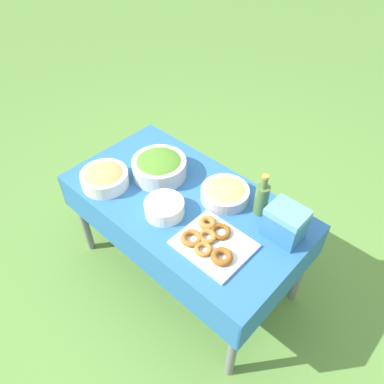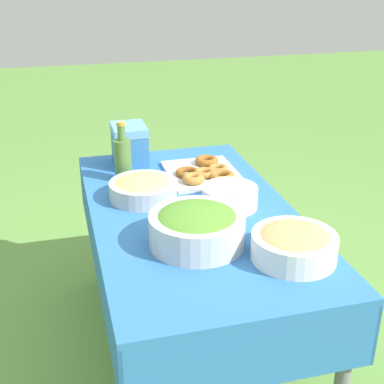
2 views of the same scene
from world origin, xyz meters
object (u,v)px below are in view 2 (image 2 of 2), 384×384
object	(u,v)px
plate_stack	(230,197)
donut_platter	(204,172)
salad_bowl	(197,226)
pasta_bowl	(143,188)
olive_oil_bottle	(123,158)
cooler_box	(130,145)
bread_bowl	(294,244)

from	to	relation	value
plate_stack	donut_platter	bearing A→B (deg)	1.95
salad_bowl	pasta_bowl	bearing A→B (deg)	14.79
plate_stack	olive_oil_bottle	distance (m)	0.53
pasta_bowl	donut_platter	world-z (taller)	pasta_bowl
cooler_box	olive_oil_bottle	bearing A→B (deg)	162.84
donut_platter	bread_bowl	bearing A→B (deg)	-173.38
plate_stack	bread_bowl	xyz separation A→B (m)	(-0.43, -0.08, 0.01)
donut_platter	cooler_box	xyz separation A→B (m)	(0.23, 0.30, 0.08)
salad_bowl	bread_bowl	distance (m)	0.33
salad_bowl	donut_platter	xyz separation A→B (m)	(0.59, -0.19, -0.05)
pasta_bowl	plate_stack	xyz separation A→B (m)	(-0.17, -0.32, -0.00)
pasta_bowl	bread_bowl	bearing A→B (deg)	-146.71
pasta_bowl	olive_oil_bottle	bearing A→B (deg)	13.66
donut_platter	plate_stack	distance (m)	0.33
salad_bowl	cooler_box	world-z (taller)	cooler_box
donut_platter	cooler_box	world-z (taller)	cooler_box
salad_bowl	donut_platter	distance (m)	0.62
donut_platter	bread_bowl	distance (m)	0.77
olive_oil_bottle	cooler_box	size ratio (longest dim) A/B	1.39
donut_platter	plate_stack	size ratio (longest dim) A/B	1.67
plate_stack	cooler_box	bearing A→B (deg)	28.59
bread_bowl	cooler_box	xyz separation A→B (m)	(0.99, 0.39, 0.04)
pasta_bowl	olive_oil_bottle	world-z (taller)	olive_oil_bottle
bread_bowl	plate_stack	bearing A→B (deg)	10.18
donut_platter	bread_bowl	size ratio (longest dim) A/B	1.31
olive_oil_bottle	plate_stack	bearing A→B (deg)	-135.88
plate_stack	pasta_bowl	bearing A→B (deg)	61.84
donut_platter	plate_stack	bearing A→B (deg)	-178.05
donut_platter	salad_bowl	bearing A→B (deg)	161.83
pasta_bowl	olive_oil_bottle	xyz separation A→B (m)	(0.21, 0.05, 0.06)
bread_bowl	olive_oil_bottle	bearing A→B (deg)	28.79
olive_oil_bottle	bread_bowl	size ratio (longest dim) A/B	0.95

